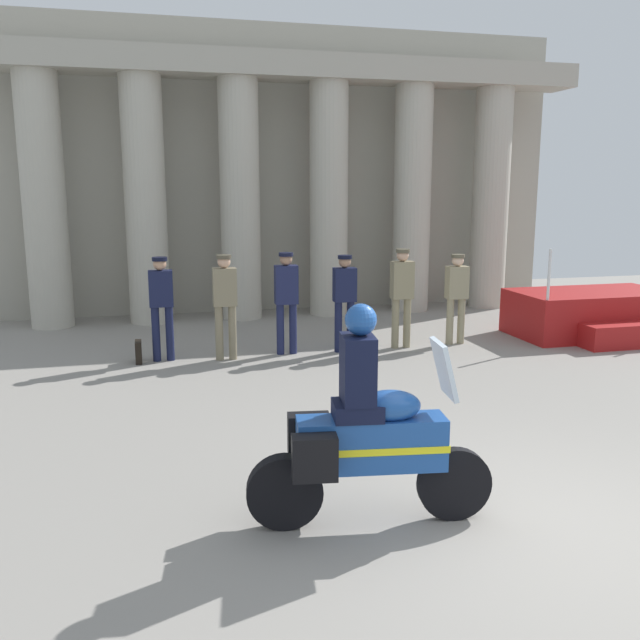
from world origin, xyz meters
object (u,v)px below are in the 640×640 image
object	(u,v)px
motorcycle_with_rider	(363,435)
officer_in_row_1	(225,298)
officer_in_row_0	(161,300)
officer_in_row_3	(345,295)
officer_in_row_5	(457,291)
briefcase_on_ground	(139,352)
officer_in_row_2	(286,295)
reviewing_stand	(593,315)
officer_in_row_4	(402,290)

from	to	relation	value
motorcycle_with_rider	officer_in_row_1	bearing A→B (deg)	102.75
officer_in_row_0	officer_in_row_3	distance (m)	3.06
officer_in_row_5	motorcycle_with_rider	xyz separation A→B (m)	(-3.68, -6.01, -0.17)
officer_in_row_1	motorcycle_with_rider	xyz separation A→B (m)	(0.48, -5.87, -0.23)
officer_in_row_3	briefcase_on_ground	world-z (taller)	officer_in_row_3
officer_in_row_2	officer_in_row_5	world-z (taller)	officer_in_row_2
reviewing_stand	motorcycle_with_rider	bearing A→B (deg)	-137.50
reviewing_stand	officer_in_row_3	xyz separation A→B (m)	(-4.98, -0.06, 0.58)
officer_in_row_1	officer_in_row_2	xyz separation A→B (m)	(1.05, 0.15, -0.00)
officer_in_row_1	motorcycle_with_rider	size ratio (longest dim) A/B	0.83
reviewing_stand	officer_in_row_5	xyz separation A→B (m)	(-2.86, 0.01, 0.55)
officer_in_row_0	officer_in_row_5	bearing A→B (deg)	-179.78
officer_in_row_2	officer_in_row_3	xyz separation A→B (m)	(1.00, -0.08, -0.03)
officer_in_row_0	reviewing_stand	bearing A→B (deg)	-179.66
officer_in_row_0	officer_in_row_2	distance (m)	2.06
reviewing_stand	officer_in_row_1	distance (m)	7.05
officer_in_row_1	briefcase_on_ground	distance (m)	1.65
officer_in_row_4	officer_in_row_5	world-z (taller)	officer_in_row_4
officer_in_row_1	briefcase_on_ground	size ratio (longest dim) A/B	4.82
briefcase_on_ground	officer_in_row_4	bearing A→B (deg)	-0.62
reviewing_stand	officer_in_row_0	world-z (taller)	reviewing_stand
reviewing_stand	officer_in_row_2	distance (m)	6.01
officer_in_row_1	officer_in_row_0	bearing A→B (deg)	-9.67
reviewing_stand	officer_in_row_4	bearing A→B (deg)	-179.57
officer_in_row_1	officer_in_row_5	xyz separation A→B (m)	(4.17, 0.14, -0.06)
officer_in_row_0	officer_in_row_5	size ratio (longest dim) A/B	1.05
reviewing_stand	motorcycle_with_rider	world-z (taller)	motorcycle_with_rider
officer_in_row_1	officer_in_row_5	bearing A→B (deg)	-177.36
motorcycle_with_rider	officer_in_row_3	bearing A→B (deg)	83.26
reviewing_stand	briefcase_on_ground	bearing A→B (deg)	179.87
officer_in_row_1	officer_in_row_4	world-z (taller)	officer_in_row_4
officer_in_row_0	motorcycle_with_rider	distance (m)	6.24
officer_in_row_3	officer_in_row_4	size ratio (longest dim) A/B	0.96
officer_in_row_3	briefcase_on_ground	size ratio (longest dim) A/B	4.65
officer_in_row_4	motorcycle_with_rider	xyz separation A→B (m)	(-2.62, -5.96, -0.24)
officer_in_row_2	motorcycle_with_rider	size ratio (longest dim) A/B	0.83
officer_in_row_1	officer_in_row_3	world-z (taller)	officer_in_row_1
officer_in_row_2	officer_in_row_5	bearing A→B (deg)	-179.43
reviewing_stand	officer_in_row_3	world-z (taller)	reviewing_stand
officer_in_row_3	officer_in_row_0	bearing A→B (deg)	-1.50
reviewing_stand	officer_in_row_3	bearing A→B (deg)	-179.30
officer_in_row_4	briefcase_on_ground	bearing A→B (deg)	0.14
officer_in_row_2	reviewing_stand	bearing A→B (deg)	-179.44
reviewing_stand	officer_in_row_2	size ratio (longest dim) A/B	1.73
officer_in_row_2	officer_in_row_4	xyz separation A→B (m)	(2.05, -0.05, 0.01)
officer_in_row_4	motorcycle_with_rider	size ratio (longest dim) A/B	0.84
reviewing_stand	briefcase_on_ground	xyz separation A→B (m)	(-8.43, 0.02, -0.23)
officer_in_row_1	officer_in_row_4	size ratio (longest dim) A/B	0.99
officer_in_row_1	motorcycle_with_rider	distance (m)	5.89
reviewing_stand	officer_in_row_2	bearing A→B (deg)	179.79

